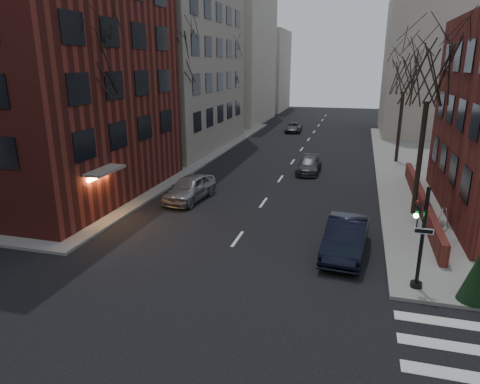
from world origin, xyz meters
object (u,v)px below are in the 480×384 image
at_px(tree_left_a, 90,62).
at_px(car_lane_gray, 309,165).
at_px(tree_left_c, 230,67).
at_px(streetlamp_near, 167,122).
at_px(car_lane_silver, 190,188).
at_px(sandwich_board, 443,217).
at_px(streetlamp_far, 240,100).
at_px(tree_right_b, 405,73).
at_px(parked_sedan, 346,237).
at_px(tree_right_a, 431,71).
at_px(car_lane_far, 293,127).
at_px(traffic_signal, 420,245).
at_px(evergreen_shrub, 476,278).
at_px(tree_left_b, 179,56).

bearing_deg(tree_left_a, car_lane_gray, 49.58).
height_order(tree_left_c, streetlamp_near, tree_left_c).
xyz_separation_m(car_lane_silver, sandwich_board, (14.76, -0.81, -0.21)).
bearing_deg(streetlamp_far, tree_left_a, -91.23).
relative_size(streetlamp_near, streetlamp_far, 1.00).
height_order(tree_right_b, parked_sedan, tree_right_b).
xyz_separation_m(tree_right_a, streetlamp_near, (-17.00, 4.00, -3.79)).
bearing_deg(streetlamp_far, car_lane_far, 42.05).
xyz_separation_m(car_lane_silver, car_lane_gray, (6.47, 9.21, -0.19)).
xyz_separation_m(traffic_signal, streetlamp_near, (-16.14, 13.01, 2.33)).
relative_size(streetlamp_near, evergreen_shrub, 3.45).
height_order(tree_left_a, car_lane_gray, tree_left_a).
height_order(tree_left_a, car_lane_far, tree_left_a).
distance_m(traffic_signal, car_lane_far, 39.55).
bearing_deg(traffic_signal, tree_left_a, 163.35).
bearing_deg(sandwich_board, car_lane_far, 123.50).
relative_size(tree_right_a, tree_right_b, 1.06).
distance_m(tree_left_c, car_lane_silver, 24.21).
height_order(traffic_signal, tree_left_c, tree_left_c).
bearing_deg(tree_left_a, traffic_signal, -16.65).
bearing_deg(evergreen_shrub, tree_right_a, 96.34).
bearing_deg(tree_left_c, sandwich_board, -51.22).
bearing_deg(tree_right_a, streetlamp_near, 166.76).
relative_size(tree_right_a, sandwich_board, 11.12).
xyz_separation_m(tree_right_a, evergreen_shrub, (1.06, -9.50, -6.97)).
bearing_deg(sandwich_board, tree_left_a, -161.54).
relative_size(tree_left_b, tree_right_b, 1.18).
bearing_deg(tree_right_a, car_lane_gray, 129.40).
bearing_deg(car_lane_silver, evergreen_shrub, -24.73).
bearing_deg(parked_sedan, streetlamp_near, 146.90).
height_order(car_lane_gray, evergreen_shrub, evergreen_shrub).
relative_size(tree_left_b, evergreen_shrub, 5.93).
relative_size(traffic_signal, car_lane_gray, 0.95).
distance_m(tree_right_a, car_lane_far, 32.11).
height_order(streetlamp_near, evergreen_shrub, streetlamp_near).
bearing_deg(car_lane_silver, streetlamp_near, 133.44).
xyz_separation_m(tree_left_b, car_lane_far, (6.26, 21.10, -8.33)).
distance_m(tree_right_a, tree_right_b, 14.01).
bearing_deg(tree_left_c, evergreen_shrub, -59.36).
distance_m(tree_left_b, parked_sedan, 21.65).
distance_m(tree_left_b, sandwich_board, 22.76).
bearing_deg(tree_right_b, traffic_signal, -92.15).
relative_size(car_lane_silver, evergreen_shrub, 2.58).
bearing_deg(streetlamp_far, evergreen_shrub, -61.68).
bearing_deg(tree_left_b, car_lane_far, 73.48).
height_order(tree_left_c, car_lane_far, tree_left_c).
height_order(tree_right_b, car_lane_silver, tree_right_b).
relative_size(traffic_signal, tree_right_a, 0.41).
relative_size(tree_left_c, streetlamp_far, 1.55).
distance_m(car_lane_silver, car_lane_gray, 11.26).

